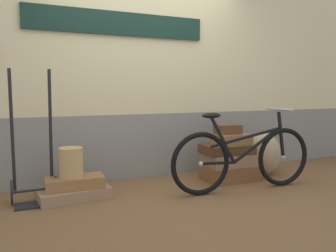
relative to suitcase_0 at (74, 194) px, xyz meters
The scene contains 13 objects.
ground 1.04m from the suitcase_0, 11.25° to the right, with size 10.13×5.20×0.06m, color brown.
station_building 1.76m from the suitcase_0, 32.00° to the left, with size 8.13×0.74×2.67m.
suitcase_0 is the anchor object (origin of this frame).
suitcase_1 0.12m from the suitcase_0, 11.35° to the right, with size 0.58×0.29×0.12m, color olive.
suitcase_2 1.92m from the suitcase_0, ahead, with size 0.65×0.45×0.19m, color brown.
suitcase_3 1.92m from the suitcase_0, ahead, with size 0.59×0.43×0.14m, color #937051.
suitcase_4 1.91m from the suitcase_0, ahead, with size 0.61×0.42×0.12m, color #4C2D19.
suitcase_5 1.97m from the suitcase_0, ahead, with size 0.43×0.33×0.13m, color olive.
suitcase_6 1.97m from the suitcase_0, ahead, with size 0.30×0.21×0.12m, color brown.
wicker_basket 0.33m from the suitcase_0, 149.65° to the left, with size 0.24×0.24×0.30m, color tan.
luggage_trolley 0.47m from the suitcase_0, behind, with size 0.43×0.34×1.32m.
burlap_sack 2.47m from the suitcase_0, ahead, with size 0.46×0.39×0.56m, color tan.
bicycle 1.86m from the suitcase_0, 14.09° to the right, with size 1.75×0.46×0.91m.
Camera 1 is at (-1.53, -3.32, 1.11)m, focal length 36.56 mm.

